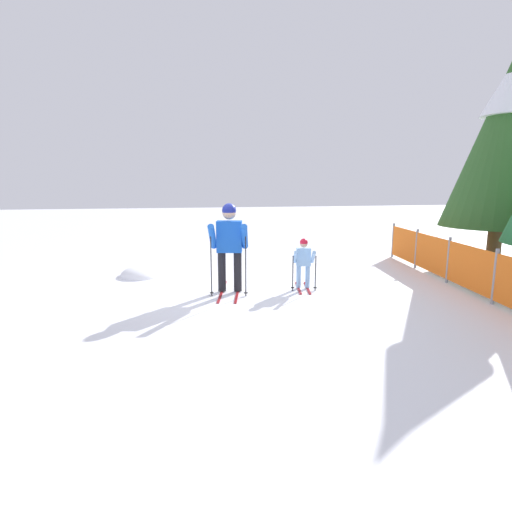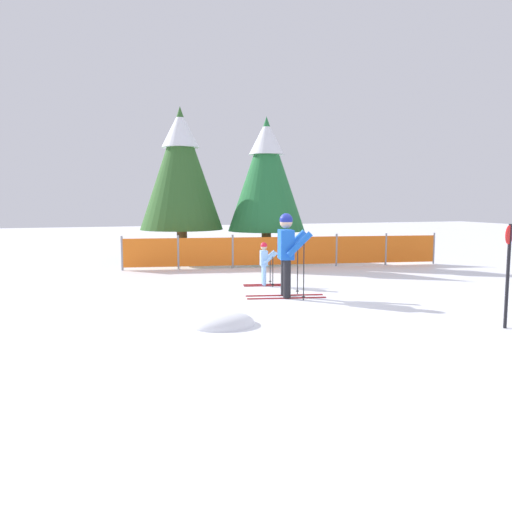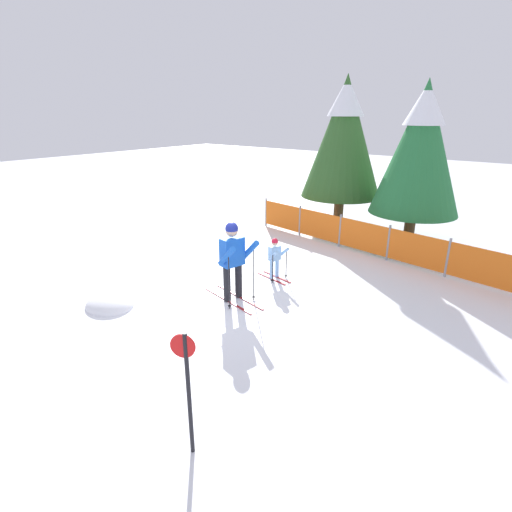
{
  "view_description": "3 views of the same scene",
  "coord_description": "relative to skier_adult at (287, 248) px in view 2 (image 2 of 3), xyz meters",
  "views": [
    {
      "loc": [
        7.5,
        -0.84,
        1.99
      ],
      "look_at": [
        0.54,
        0.56,
        0.74
      ],
      "focal_mm": 28.0,
      "sensor_mm": 36.0,
      "label": 1
    },
    {
      "loc": [
        -3.49,
        -9.03,
        1.92
      ],
      "look_at": [
        -0.1,
        1.22,
        0.73
      ],
      "focal_mm": 35.0,
      "sensor_mm": 36.0,
      "label": 2
    },
    {
      "loc": [
        5.21,
        -5.59,
        3.75
      ],
      "look_at": [
        0.04,
        1.08,
        0.67
      ],
      "focal_mm": 28.0,
      "sensor_mm": 36.0,
      "label": 3
    }
  ],
  "objects": [
    {
      "name": "ground_plane",
      "position": [
        -0.19,
        -0.13,
        -1.0
      ],
      "size": [
        60.0,
        60.0,
        0.0
      ],
      "primitive_type": "plane",
      "color": "white"
    },
    {
      "name": "conifer_near",
      "position": [
        -0.95,
        6.61,
        1.99
      ],
      "size": [
        2.61,
        2.61,
        4.84
      ],
      "color": "#4C3823",
      "rests_on": "ground_plane"
    },
    {
      "name": "skier_adult",
      "position": [
        0.0,
        0.0,
        0.0
      ],
      "size": [
        1.62,
        0.79,
        1.68
      ],
      "rotation": [
        0.0,
        0.0,
        -0.21
      ],
      "color": "maroon",
      "rests_on": "ground_plane"
    },
    {
      "name": "skier_child",
      "position": [
        0.03,
        1.44,
        -0.43
      ],
      "size": [
        0.95,
        0.49,
        0.99
      ],
      "rotation": [
        0.0,
        0.0,
        -0.21
      ],
      "color": "maroon",
      "rests_on": "ground_plane"
    },
    {
      "name": "safety_fence",
      "position": [
        1.67,
        4.29,
        -0.52
      ],
      "size": [
        9.2,
        1.59,
        0.96
      ],
      "rotation": [
        0.0,
        0.0,
        -0.17
      ],
      "color": "gray",
      "rests_on": "ground_plane"
    },
    {
      "name": "snow_mound",
      "position": [
        -1.8,
        -1.78,
        -1.0
      ],
      "size": [
        1.06,
        0.9,
        0.43
      ],
      "primitive_type": "ellipsoid",
      "color": "white",
      "rests_on": "ground_plane"
    },
    {
      "name": "conifer_far",
      "position": [
        1.67,
        5.96,
        1.82
      ],
      "size": [
        2.46,
        2.46,
        4.57
      ],
      "color": "#4C3823",
      "rests_on": "ground_plane"
    },
    {
      "name": "trail_marker",
      "position": [
        2.23,
        -3.32,
        -0.03
      ],
      "size": [
        0.26,
        0.14,
        1.58
      ],
      "color": "black",
      "rests_on": "ground_plane"
    }
  ]
}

